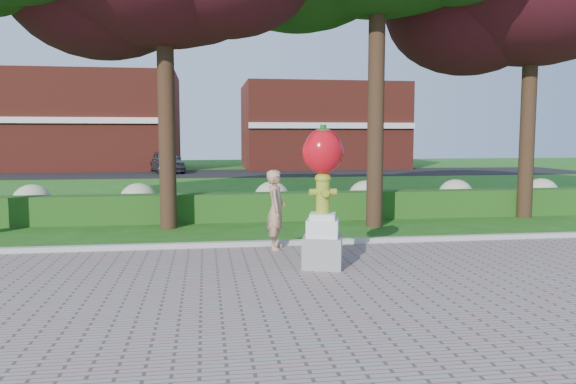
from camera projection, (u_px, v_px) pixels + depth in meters
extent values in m
plane|color=#205715|center=(269.00, 283.00, 9.31)|extent=(100.00, 100.00, 0.00)
cube|color=#ADADA5|center=(253.00, 244.00, 12.26)|extent=(40.00, 0.18, 0.15)
cube|color=#1B4012|center=(241.00, 207.00, 16.16)|extent=(24.00, 0.70, 0.80)
ellipsoid|color=#B6B88C|center=(32.00, 201.00, 16.26)|extent=(1.10, 1.10, 0.99)
ellipsoid|color=#B6B88C|center=(138.00, 200.00, 16.70)|extent=(1.10, 1.10, 0.99)
ellipsoid|color=#B6B88C|center=(272.00, 198.00, 17.28)|extent=(1.10, 1.10, 0.99)
ellipsoid|color=#B6B88C|center=(366.00, 196.00, 17.72)|extent=(1.10, 1.10, 0.99)
ellipsoid|color=#B6B88C|center=(456.00, 195.00, 18.16)|extent=(1.10, 1.10, 0.99)
ellipsoid|color=#B6B88C|center=(541.00, 193.00, 18.59)|extent=(1.10, 1.10, 0.99)
cube|color=black|center=(221.00, 173.00, 36.87)|extent=(50.00, 8.00, 0.02)
cube|color=maroon|center=(80.00, 122.00, 40.98)|extent=(14.00, 8.00, 7.00)
cube|color=maroon|center=(321.00, 127.00, 43.63)|extent=(12.00, 8.00, 6.40)
cylinder|color=black|center=(166.00, 111.00, 14.62)|extent=(0.44, 0.44, 6.16)
cylinder|color=black|center=(376.00, 91.00, 14.88)|extent=(0.44, 0.44, 7.28)
cylinder|color=black|center=(528.00, 119.00, 16.66)|extent=(0.44, 0.44, 5.88)
ellipsoid|color=black|center=(469.00, 8.00, 16.93)|extent=(5.04, 5.04, 4.03)
cube|color=gray|center=(322.00, 252.00, 10.27)|extent=(0.87, 0.87, 0.57)
cube|color=silver|center=(323.00, 228.00, 10.23)|extent=(0.70, 0.70, 0.32)
cube|color=silver|center=(323.00, 216.00, 10.21)|extent=(0.56, 0.56, 0.11)
cylinder|color=olive|center=(323.00, 196.00, 10.17)|extent=(0.25, 0.25, 0.64)
ellipsoid|color=olive|center=(323.00, 178.00, 10.14)|extent=(0.29, 0.29, 0.21)
cylinder|color=olive|center=(313.00, 192.00, 10.14)|extent=(0.14, 0.12, 0.12)
cylinder|color=olive|center=(333.00, 192.00, 10.19)|extent=(0.14, 0.12, 0.12)
cylinder|color=olive|center=(325.00, 193.00, 10.00)|extent=(0.14, 0.14, 0.14)
cylinder|color=olive|center=(323.00, 173.00, 10.13)|extent=(0.09, 0.09, 0.06)
ellipsoid|color=red|center=(323.00, 151.00, 10.09)|extent=(0.71, 0.64, 0.82)
ellipsoid|color=red|center=(312.00, 153.00, 10.06)|extent=(0.35, 0.35, 0.52)
ellipsoid|color=red|center=(334.00, 153.00, 10.12)|extent=(0.35, 0.35, 0.52)
cylinder|color=#14591A|center=(323.00, 129.00, 10.05)|extent=(0.11, 0.11, 0.14)
ellipsoid|color=#14591A|center=(323.00, 130.00, 10.05)|extent=(0.27, 0.27, 0.09)
imported|color=tan|center=(276.00, 210.00, 11.85)|extent=(0.51, 0.68, 1.69)
imported|color=#393B40|center=(166.00, 161.00, 37.43)|extent=(2.91, 4.77, 1.52)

